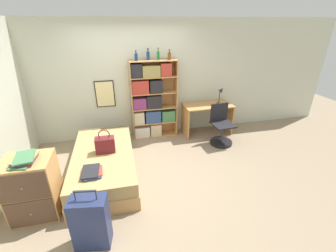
% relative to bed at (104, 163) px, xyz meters
% --- Properties ---
extents(ground_plane, '(14.00, 14.00, 0.00)m').
position_rel_bed_xyz_m(ground_plane, '(0.71, -0.02, -0.23)').
color(ground_plane, gray).
extents(wall_back, '(10.00, 0.09, 2.60)m').
position_rel_bed_xyz_m(wall_back, '(0.71, 1.51, 1.07)').
color(wall_back, beige).
rests_on(wall_back, ground_plane).
extents(bed, '(1.04, 2.00, 0.47)m').
position_rel_bed_xyz_m(bed, '(0.00, 0.00, 0.00)').
color(bed, tan).
rests_on(bed, ground_plane).
extents(handbag, '(0.32, 0.18, 0.42)m').
position_rel_bed_xyz_m(handbag, '(0.06, -0.01, 0.38)').
color(handbag, maroon).
rests_on(handbag, bed).
extents(book_stack_on_bed, '(0.31, 0.37, 0.06)m').
position_rel_bed_xyz_m(book_stack_on_bed, '(-0.13, -0.60, 0.26)').
color(book_stack_on_bed, '#334C84').
rests_on(book_stack_on_bed, bed).
extents(suitcase, '(0.46, 0.30, 0.83)m').
position_rel_bed_xyz_m(suitcase, '(-0.11, -1.41, 0.12)').
color(suitcase, navy).
rests_on(suitcase, ground_plane).
extents(dresser, '(0.62, 0.55, 0.89)m').
position_rel_bed_xyz_m(dresser, '(-0.90, -0.71, 0.21)').
color(dresser, tan).
rests_on(dresser, ground_plane).
extents(magazine_pile_on_dresser, '(0.30, 0.40, 0.08)m').
position_rel_bed_xyz_m(magazine_pile_on_dresser, '(-0.88, -0.75, 0.70)').
color(magazine_pile_on_dresser, '#427A4C').
rests_on(magazine_pile_on_dresser, dresser).
extents(bookcase, '(1.02, 0.29, 1.77)m').
position_rel_bed_xyz_m(bookcase, '(1.07, 1.31, 0.65)').
color(bookcase, tan).
rests_on(bookcase, ground_plane).
extents(bottle_green, '(0.07, 0.07, 0.21)m').
position_rel_bed_xyz_m(bottle_green, '(0.79, 1.28, 1.62)').
color(bottle_green, navy).
rests_on(bottle_green, bookcase).
extents(bottle_brown, '(0.07, 0.07, 0.24)m').
position_rel_bed_xyz_m(bottle_brown, '(1.04, 1.33, 1.63)').
color(bottle_brown, navy).
rests_on(bottle_brown, bookcase).
extents(bottle_clear, '(0.06, 0.06, 0.25)m').
position_rel_bed_xyz_m(bottle_clear, '(1.25, 1.28, 1.64)').
color(bottle_clear, '#1E6B2D').
rests_on(bottle_clear, bookcase).
extents(bottle_blue, '(0.07, 0.07, 0.21)m').
position_rel_bed_xyz_m(bottle_blue, '(1.48, 1.27, 1.62)').
color(bottle_blue, brown).
rests_on(bottle_blue, bookcase).
extents(desk, '(1.14, 0.58, 0.73)m').
position_rel_bed_xyz_m(desk, '(2.40, 1.17, 0.28)').
color(desk, tan).
rests_on(desk, ground_plane).
extents(desk_lamp, '(0.17, 0.12, 0.41)m').
position_rel_bed_xyz_m(desk_lamp, '(2.69, 1.16, 0.77)').
color(desk_lamp, black).
rests_on(desk_lamp, desk).
extents(desk_chair, '(0.49, 0.49, 0.89)m').
position_rel_bed_xyz_m(desk_chair, '(2.51, 0.61, 0.05)').
color(desk_chair, black).
rests_on(desk_chair, ground_plane).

